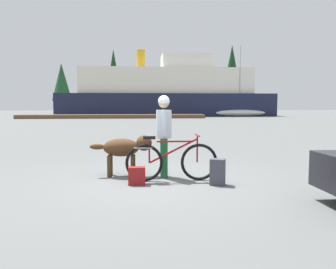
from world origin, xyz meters
The scene contains 12 objects.
ground_plane centered at (0.00, 0.00, 0.00)m, with size 160.00×160.00×0.00m, color #595B5B.
bicycle centered at (0.37, 0.04, 0.40)m, with size 1.84×0.44×0.93m.
person_cyclist centered at (0.26, 0.43, 1.03)m, with size 0.32×0.53×1.71m.
dog centered at (-0.55, 0.63, 0.59)m, with size 1.31×0.45×0.87m.
backpack centered at (1.21, -0.37, 0.25)m, with size 0.28×0.20×0.50m, color #3F3F4C.
handbag_pannier centered at (-0.31, -0.22, 0.17)m, with size 0.32×0.18×0.34m, color maroon.
dock_pier centered at (-2.94, 31.10, 0.20)m, with size 19.94×2.12×0.40m, color brown.
ferry_boat centered at (3.62, 38.41, 2.94)m, with size 27.00×7.37×8.43m.
sailboat_moored centered at (12.39, 35.27, 0.50)m, with size 7.31×2.05×8.57m.
pine_tree_far_left centered at (-13.26, 55.22, 5.32)m, with size 3.40×3.40×8.58m.
pine_tree_center centered at (-4.49, 58.04, 6.99)m, with size 3.06×3.06×11.53m.
pine_tree_far_right centered at (17.61, 57.86, 7.90)m, with size 3.66×3.66×12.58m.
Camera 1 is at (-0.30, -6.71, 1.53)m, focal length 37.00 mm.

